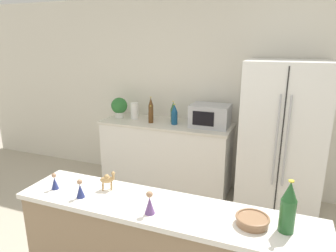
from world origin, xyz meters
name	(u,v)px	position (x,y,z in m)	size (l,w,h in m)	color
wall_back	(212,95)	(0.00, 2.73, 1.27)	(8.00, 0.06, 2.55)	silver
back_counter	(166,155)	(-0.52, 2.40, 0.46)	(1.75, 0.63, 0.93)	white
refrigerator	(281,139)	(0.92, 2.32, 0.89)	(0.89, 0.75, 1.77)	white
potted_plant	(119,107)	(-1.24, 2.41, 1.08)	(0.23, 0.23, 0.28)	silver
paper_towel_roll	(135,111)	(-1.01, 2.43, 1.04)	(0.11, 0.11, 0.22)	white
microwave	(210,116)	(0.06, 2.42, 1.07)	(0.48, 0.37, 0.28)	#B2B5BA
back_bottle_0	(174,115)	(-0.39, 2.35, 1.05)	(0.08, 0.08, 0.27)	navy
back_bottle_1	(151,115)	(-0.71, 2.31, 1.03)	(0.06, 0.06, 0.23)	brown
back_bottle_2	(173,112)	(-0.44, 2.45, 1.06)	(0.07, 0.07, 0.28)	#2D6033
back_bottle_3	(151,109)	(-0.77, 2.46, 1.08)	(0.07, 0.07, 0.32)	brown
wine_bottle	(288,207)	(0.98, 0.42, 1.08)	(0.09, 0.09, 0.31)	#235628
fruit_bowl	(252,220)	(0.80, 0.41, 0.96)	(0.20, 0.20, 0.05)	#8C6647
camel_figurine	(107,179)	(-0.22, 0.48, 1.01)	(0.11, 0.09, 0.14)	tan
wise_man_figurine_blue	(150,204)	(0.19, 0.31, 1.00)	(0.06, 0.06, 0.15)	#6B4784
wise_man_figurine_crimson	(55,182)	(-0.58, 0.35, 0.98)	(0.05, 0.05, 0.12)	navy
wise_man_figurine_purple	(80,190)	(-0.33, 0.32, 0.99)	(0.06, 0.06, 0.13)	navy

